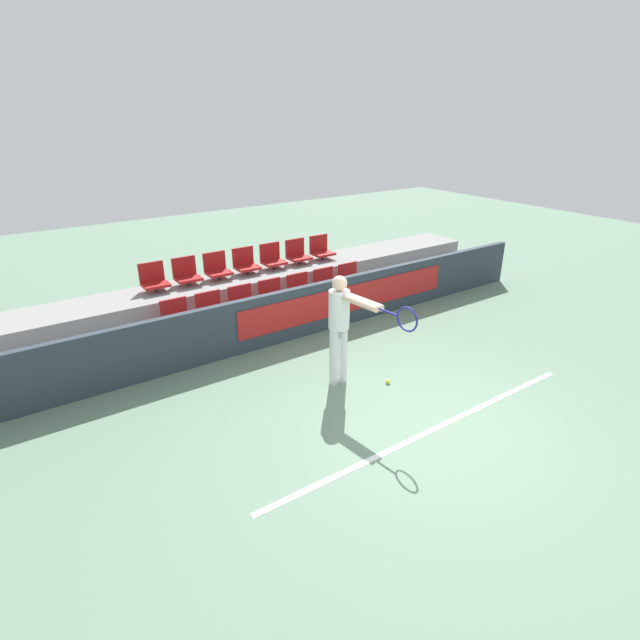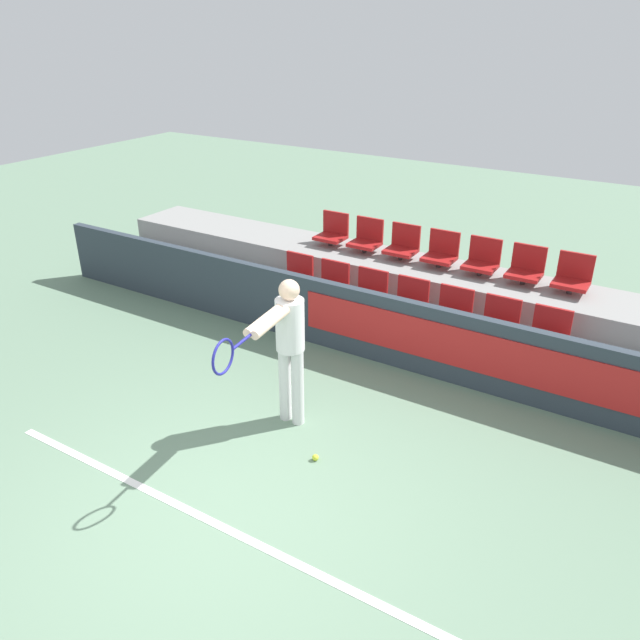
% 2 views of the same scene
% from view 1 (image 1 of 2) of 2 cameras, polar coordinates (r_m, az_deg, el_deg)
% --- Properties ---
extents(ground_plane, '(30.00, 30.00, 0.00)m').
position_cam_1_polar(ground_plane, '(6.66, 12.07, -11.73)').
color(ground_plane, slate).
extents(court_baseline, '(5.12, 0.08, 0.01)m').
position_cam_1_polar(court_baseline, '(6.60, 12.77, -12.12)').
color(court_baseline, white).
rests_on(court_baseline, ground).
extents(barrier_wall, '(11.33, 0.14, 0.92)m').
position_cam_1_polar(barrier_wall, '(8.66, -2.88, 0.77)').
color(barrier_wall, '#2D3842').
rests_on(barrier_wall, ground).
extents(bleacher_tier_front, '(10.93, 1.04, 0.37)m').
position_cam_1_polar(bleacher_tier_front, '(9.23, -5.00, 0.31)').
color(bleacher_tier_front, gray).
rests_on(bleacher_tier_front, ground).
extents(bleacher_tier_middle, '(10.93, 1.04, 0.73)m').
position_cam_1_polar(bleacher_tier_middle, '(10.02, -8.01, 3.17)').
color(bleacher_tier_middle, gray).
rests_on(bleacher_tier_middle, ground).
extents(stadium_chair_0, '(0.44, 0.38, 0.50)m').
position_cam_1_polar(stadium_chair_0, '(8.53, -16.07, 0.31)').
color(stadium_chair_0, '#333333').
rests_on(stadium_chair_0, bleacher_tier_front).
extents(stadium_chair_1, '(0.44, 0.38, 0.50)m').
position_cam_1_polar(stadium_chair_1, '(8.71, -12.36, 1.18)').
color(stadium_chair_1, '#333333').
rests_on(stadium_chair_1, bleacher_tier_front).
extents(stadium_chair_2, '(0.44, 0.38, 0.50)m').
position_cam_1_polar(stadium_chair_2, '(8.93, -8.82, 2.01)').
color(stadium_chair_2, '#333333').
rests_on(stadium_chair_2, bleacher_tier_front).
extents(stadium_chair_3, '(0.44, 0.38, 0.50)m').
position_cam_1_polar(stadium_chair_3, '(9.19, -5.46, 2.80)').
color(stadium_chair_3, '#333333').
rests_on(stadium_chair_3, bleacher_tier_front).
extents(stadium_chair_4, '(0.44, 0.38, 0.50)m').
position_cam_1_polar(stadium_chair_4, '(9.47, -2.29, 3.52)').
color(stadium_chair_4, '#333333').
rests_on(stadium_chair_4, bleacher_tier_front).
extents(stadium_chair_5, '(0.44, 0.38, 0.50)m').
position_cam_1_polar(stadium_chair_5, '(9.79, 0.69, 4.19)').
color(stadium_chair_5, '#333333').
rests_on(stadium_chair_5, bleacher_tier_front).
extents(stadium_chair_6, '(0.44, 0.38, 0.50)m').
position_cam_1_polar(stadium_chair_6, '(10.13, 3.48, 4.81)').
color(stadium_chair_6, '#333333').
rests_on(stadium_chair_6, bleacher_tier_front).
extents(stadium_chair_7, '(0.44, 0.38, 0.50)m').
position_cam_1_polar(stadium_chair_7, '(9.34, -18.46, 4.41)').
color(stadium_chair_7, '#333333').
rests_on(stadium_chair_7, bleacher_tier_middle).
extents(stadium_chair_8, '(0.44, 0.38, 0.50)m').
position_cam_1_polar(stadium_chair_8, '(9.51, -15.02, 5.14)').
color(stadium_chair_8, '#333333').
rests_on(stadium_chair_8, bleacher_tier_middle).
extents(stadium_chair_9, '(0.44, 0.38, 0.50)m').
position_cam_1_polar(stadium_chair_9, '(9.72, -11.69, 5.83)').
color(stadium_chair_9, '#333333').
rests_on(stadium_chair_9, bleacher_tier_middle).
extents(stadium_chair_10, '(0.44, 0.38, 0.50)m').
position_cam_1_polar(stadium_chair_10, '(9.95, -8.51, 6.47)').
color(stadium_chair_10, '#333333').
rests_on(stadium_chair_10, bleacher_tier_middle).
extents(stadium_chair_11, '(0.44, 0.38, 0.50)m').
position_cam_1_polar(stadium_chair_11, '(10.22, -5.48, 7.06)').
color(stadium_chair_11, '#333333').
rests_on(stadium_chair_11, bleacher_tier_middle).
extents(stadium_chair_12, '(0.44, 0.38, 0.50)m').
position_cam_1_polar(stadium_chair_12, '(10.51, -2.60, 7.59)').
color(stadium_chair_12, '#333333').
rests_on(stadium_chair_12, bleacher_tier_middle).
extents(stadium_chair_13, '(0.44, 0.38, 0.50)m').
position_cam_1_polar(stadium_chair_13, '(10.83, 0.12, 8.09)').
color(stadium_chair_13, '#333333').
rests_on(stadium_chair_13, bleacher_tier_middle).
extents(tennis_player, '(0.32, 1.50, 1.65)m').
position_cam_1_polar(tennis_player, '(6.95, 2.60, -0.09)').
color(tennis_player, silver).
rests_on(tennis_player, ground).
extents(tennis_ball, '(0.07, 0.07, 0.07)m').
position_cam_1_polar(tennis_ball, '(7.46, 7.77, -6.98)').
color(tennis_ball, '#CCDB33').
rests_on(tennis_ball, ground).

